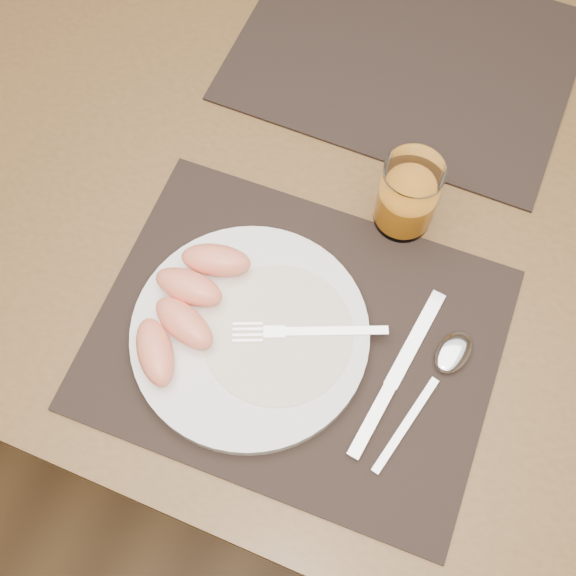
% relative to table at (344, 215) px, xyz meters
% --- Properties ---
extents(ground, '(5.00, 5.00, 0.00)m').
position_rel_table_xyz_m(ground, '(0.00, 0.00, -0.67)').
color(ground, brown).
rests_on(ground, ground).
extents(table, '(1.40, 0.90, 0.75)m').
position_rel_table_xyz_m(table, '(0.00, 0.00, 0.00)').
color(table, brown).
rests_on(table, ground).
extents(placemat_near, '(0.46, 0.36, 0.00)m').
position_rel_table_xyz_m(placemat_near, '(0.02, -0.22, 0.09)').
color(placemat_near, black).
rests_on(placemat_near, table).
extents(placemat_far, '(0.45, 0.35, 0.00)m').
position_rel_table_xyz_m(placemat_far, '(0.00, 0.22, 0.09)').
color(placemat_far, black).
rests_on(placemat_far, table).
extents(plate, '(0.27, 0.27, 0.02)m').
position_rel_table_xyz_m(plate, '(-0.03, -0.24, 0.10)').
color(plate, white).
rests_on(plate, placemat_near).
extents(plate_dressing, '(0.17, 0.17, 0.00)m').
position_rel_table_xyz_m(plate_dressing, '(-0.00, -0.23, 0.10)').
color(plate_dressing, white).
rests_on(plate_dressing, plate).
extents(fork, '(0.17, 0.08, 0.00)m').
position_rel_table_xyz_m(fork, '(0.02, -0.22, 0.11)').
color(fork, silver).
rests_on(fork, plate).
extents(knife, '(0.04, 0.22, 0.01)m').
position_rel_table_xyz_m(knife, '(0.14, -0.23, 0.09)').
color(knife, silver).
rests_on(knife, placemat_near).
extents(spoon, '(0.07, 0.19, 0.01)m').
position_rel_table_xyz_m(spoon, '(0.18, -0.19, 0.09)').
color(spoon, silver).
rests_on(spoon, placemat_near).
extents(juice_glass, '(0.07, 0.07, 0.11)m').
position_rel_table_xyz_m(juice_glass, '(0.08, -0.03, 0.13)').
color(juice_glass, white).
rests_on(juice_glass, placemat_near).
extents(grapefruit_wedges, '(0.10, 0.20, 0.03)m').
position_rel_table_xyz_m(grapefruit_wedges, '(-0.11, -0.24, 0.12)').
color(grapefruit_wedges, '#FA8A66').
rests_on(grapefruit_wedges, plate).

